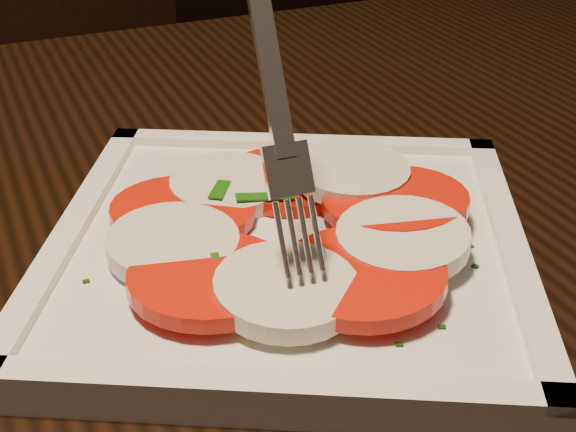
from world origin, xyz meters
TOP-DOWN VIEW (x-y plane):
  - table at (0.16, 0.27)m, footprint 1.30×0.95m
  - chair at (0.07, 1.14)m, footprint 0.54×0.54m
  - plate at (0.14, 0.21)m, footprint 0.33×0.33m
  - caprese_salad at (0.14, 0.21)m, footprint 0.22×0.20m
  - fork at (0.12, 0.20)m, footprint 0.05×0.10m

SIDE VIEW (x-z plane):
  - chair at x=0.07m, z-range 0.07..1.00m
  - table at x=0.16m, z-range 0.28..1.03m
  - plate at x=0.14m, z-range 0.75..0.76m
  - caprese_salad at x=0.14m, z-range 0.76..0.79m
  - fork at x=0.12m, z-range 0.79..0.97m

